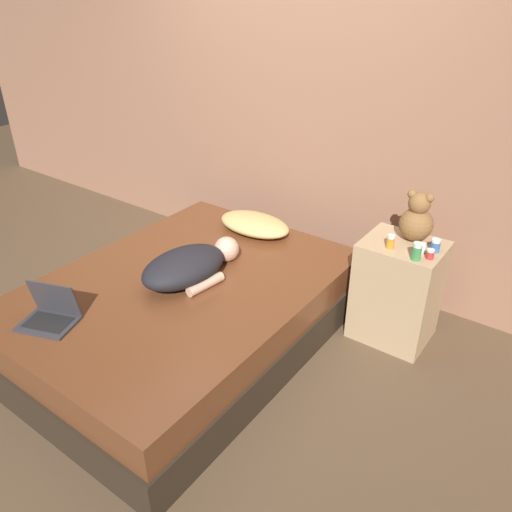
{
  "coord_description": "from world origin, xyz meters",
  "views": [
    {
      "loc": [
        1.87,
        -1.81,
        2.03
      ],
      "look_at": [
        0.37,
        0.26,
        0.61
      ],
      "focal_mm": 35.0,
      "sensor_mm": 36.0,
      "label": 1
    }
  ],
  "objects_px": {
    "teddy_bear": "(417,219)",
    "bottle_red": "(430,254)",
    "bottle_green": "(417,252)",
    "bottle_orange": "(391,242)",
    "laptop": "(51,314)",
    "bottle_white": "(422,248)",
    "bottle_blue": "(435,246)",
    "pillow": "(254,224)",
    "person_lying": "(189,265)"
  },
  "relations": [
    {
      "from": "teddy_bear",
      "to": "bottle_green",
      "type": "relative_size",
      "value": 2.95
    },
    {
      "from": "teddy_bear",
      "to": "bottle_red",
      "type": "height_order",
      "value": "teddy_bear"
    },
    {
      "from": "bottle_white",
      "to": "bottle_blue",
      "type": "bearing_deg",
      "value": 41.87
    },
    {
      "from": "person_lying",
      "to": "bottle_red",
      "type": "height_order",
      "value": "bottle_red"
    },
    {
      "from": "pillow",
      "to": "person_lying",
      "type": "bearing_deg",
      "value": -85.32
    },
    {
      "from": "pillow",
      "to": "bottle_red",
      "type": "distance_m",
      "value": 1.29
    },
    {
      "from": "bottle_green",
      "to": "bottle_red",
      "type": "height_order",
      "value": "bottle_green"
    },
    {
      "from": "laptop",
      "to": "bottle_green",
      "type": "distance_m",
      "value": 2.01
    },
    {
      "from": "bottle_red",
      "to": "bottle_blue",
      "type": "bearing_deg",
      "value": 92.95
    },
    {
      "from": "pillow",
      "to": "bottle_orange",
      "type": "distance_m",
      "value": 1.07
    },
    {
      "from": "teddy_bear",
      "to": "bottle_blue",
      "type": "height_order",
      "value": "teddy_bear"
    },
    {
      "from": "laptop",
      "to": "bottle_white",
      "type": "relative_size",
      "value": 6.02
    },
    {
      "from": "pillow",
      "to": "teddy_bear",
      "type": "bearing_deg",
      "value": 4.58
    },
    {
      "from": "laptop",
      "to": "bottle_green",
      "type": "relative_size",
      "value": 3.26
    },
    {
      "from": "pillow",
      "to": "teddy_bear",
      "type": "xyz_separation_m",
      "value": [
        1.12,
        0.09,
        0.31
      ]
    },
    {
      "from": "bottle_red",
      "to": "bottle_blue",
      "type": "height_order",
      "value": "bottle_blue"
    },
    {
      "from": "person_lying",
      "to": "bottle_orange",
      "type": "relative_size",
      "value": 8.75
    },
    {
      "from": "bottle_orange",
      "to": "laptop",
      "type": "bearing_deg",
      "value": -132.13
    },
    {
      "from": "person_lying",
      "to": "laptop",
      "type": "xyz_separation_m",
      "value": [
        -0.3,
        -0.76,
        -0.04
      ]
    },
    {
      "from": "pillow",
      "to": "bottle_blue",
      "type": "xyz_separation_m",
      "value": [
        1.27,
        0.01,
        0.21
      ]
    },
    {
      "from": "bottle_green",
      "to": "bottle_white",
      "type": "xyz_separation_m",
      "value": [
        -0.0,
        0.11,
        -0.02
      ]
    },
    {
      "from": "bottle_green",
      "to": "pillow",
      "type": "bearing_deg",
      "value": 173.35
    },
    {
      "from": "bottle_orange",
      "to": "bottle_white",
      "type": "xyz_separation_m",
      "value": [
        0.17,
        0.06,
        -0.01
      ]
    },
    {
      "from": "person_lying",
      "to": "bottle_blue",
      "type": "bearing_deg",
      "value": 40.3
    },
    {
      "from": "laptop",
      "to": "bottle_white",
      "type": "xyz_separation_m",
      "value": [
        1.45,
        1.47,
        0.21
      ]
    },
    {
      "from": "pillow",
      "to": "bottle_green",
      "type": "relative_size",
      "value": 5.36
    },
    {
      "from": "teddy_bear",
      "to": "person_lying",
      "type": "bearing_deg",
      "value": -141.31
    },
    {
      "from": "pillow",
      "to": "bottle_orange",
      "type": "relative_size",
      "value": 6.64
    },
    {
      "from": "laptop",
      "to": "bottle_white",
      "type": "height_order",
      "value": "bottle_white"
    },
    {
      "from": "teddy_bear",
      "to": "bottle_green",
      "type": "xyz_separation_m",
      "value": [
        0.1,
        -0.23,
        -0.08
      ]
    },
    {
      "from": "pillow",
      "to": "teddy_bear",
      "type": "distance_m",
      "value": 1.16
    },
    {
      "from": "laptop",
      "to": "bottle_green",
      "type": "height_order",
      "value": "bottle_green"
    },
    {
      "from": "laptop",
      "to": "bottle_blue",
      "type": "xyz_separation_m",
      "value": [
        1.5,
        1.52,
        0.22
      ]
    },
    {
      "from": "bottle_red",
      "to": "bottle_white",
      "type": "distance_m",
      "value": 0.08
    },
    {
      "from": "pillow",
      "to": "teddy_bear",
      "type": "relative_size",
      "value": 1.82
    },
    {
      "from": "bottle_orange",
      "to": "teddy_bear",
      "type": "bearing_deg",
      "value": 68.66
    },
    {
      "from": "pillow",
      "to": "person_lying",
      "type": "relative_size",
      "value": 0.76
    },
    {
      "from": "person_lying",
      "to": "laptop",
      "type": "height_order",
      "value": "laptop"
    },
    {
      "from": "pillow",
      "to": "bottle_blue",
      "type": "height_order",
      "value": "bottle_blue"
    },
    {
      "from": "person_lying",
      "to": "bottle_green",
      "type": "xyz_separation_m",
      "value": [
        1.15,
        0.61,
        0.19
      ]
    },
    {
      "from": "bottle_red",
      "to": "bottle_orange",
      "type": "xyz_separation_m",
      "value": [
        -0.23,
        -0.01,
        0.01
      ]
    },
    {
      "from": "bottle_green",
      "to": "bottle_orange",
      "type": "height_order",
      "value": "bottle_green"
    },
    {
      "from": "laptop",
      "to": "bottle_orange",
      "type": "bearing_deg",
      "value": 27.78
    },
    {
      "from": "laptop",
      "to": "bottle_white",
      "type": "distance_m",
      "value": 2.08
    },
    {
      "from": "laptop",
      "to": "teddy_bear",
      "type": "xyz_separation_m",
      "value": [
        1.35,
        1.6,
        0.32
      ]
    },
    {
      "from": "pillow",
      "to": "bottle_orange",
      "type": "bearing_deg",
      "value": -5.24
    },
    {
      "from": "person_lying",
      "to": "bottle_white",
      "type": "distance_m",
      "value": 1.37
    },
    {
      "from": "bottle_green",
      "to": "bottle_blue",
      "type": "height_order",
      "value": "bottle_green"
    },
    {
      "from": "laptop",
      "to": "teddy_bear",
      "type": "distance_m",
      "value": 2.12
    },
    {
      "from": "bottle_green",
      "to": "bottle_white",
      "type": "distance_m",
      "value": 0.11
    }
  ]
}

